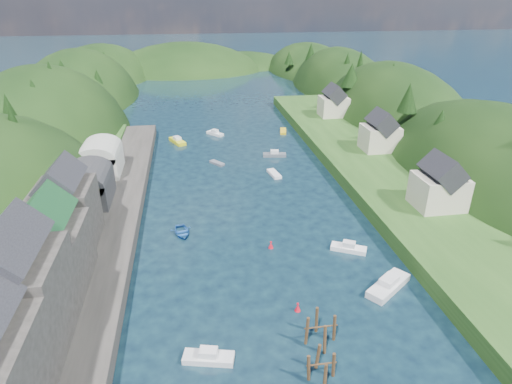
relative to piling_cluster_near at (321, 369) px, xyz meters
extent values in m
plane|color=black|center=(-0.90, 54.32, -1.18)|extent=(600.00, 600.00, 0.00)
ellipsoid|color=black|center=(-45.90, 79.32, -10.28)|extent=(44.00, 75.56, 52.00)
ellipsoid|color=black|center=(-45.90, 122.32, -9.61)|extent=(44.00, 75.56, 48.19)
ellipsoid|color=black|center=(-45.90, 164.32, -8.00)|extent=(44.00, 75.56, 39.00)
ellipsoid|color=black|center=(44.10, 36.32, -8.96)|extent=(36.00, 75.56, 44.49)
ellipsoid|color=black|center=(44.10, 79.32, -9.58)|extent=(36.00, 75.56, 48.00)
ellipsoid|color=black|center=(44.10, 122.32, -8.96)|extent=(36.00, 75.56, 44.49)
ellipsoid|color=black|center=(44.10, 164.32, -7.48)|extent=(36.00, 75.56, 36.00)
ellipsoid|color=black|center=(-10.90, 174.32, -11.18)|extent=(80.00, 60.00, 44.00)
ellipsoid|color=black|center=(17.10, 184.32, -13.18)|extent=(70.00, 56.00, 36.00)
cone|color=black|center=(-38.08, 44.15, 11.45)|extent=(3.35, 3.35, 8.23)
cone|color=black|center=(-41.55, 52.37, 11.65)|extent=(4.18, 4.18, 7.16)
cone|color=black|center=(-41.60, 66.83, 11.77)|extent=(4.73, 4.73, 6.36)
cone|color=black|center=(-41.40, 79.78, 12.62)|extent=(4.34, 4.34, 8.39)
cone|color=black|center=(-39.03, 88.48, 7.58)|extent=(5.28, 5.28, 5.85)
cone|color=black|center=(-44.64, 102.11, 10.93)|extent=(4.77, 4.77, 6.13)
cone|color=black|center=(-36.04, 104.78, 7.80)|extent=(4.07, 4.07, 5.96)
cone|color=black|center=(-39.92, 121.11, 8.72)|extent=(4.56, 4.56, 8.39)
cone|color=black|center=(-45.04, 128.62, 6.84)|extent=(4.75, 4.75, 5.36)
cone|color=black|center=(-39.83, 142.33, 7.66)|extent=(4.27, 4.27, 6.96)
cone|color=black|center=(35.16, 43.06, 8.56)|extent=(5.29, 5.29, 6.22)
cone|color=black|center=(34.50, 54.80, 11.31)|extent=(4.07, 4.07, 6.00)
cone|color=black|center=(39.12, 62.24, 6.74)|extent=(3.40, 3.40, 5.30)
cone|color=black|center=(41.46, 77.24, 10.38)|extent=(4.94, 4.94, 9.06)
cone|color=black|center=(33.00, 83.74, 10.93)|extent=(5.25, 5.25, 6.12)
cone|color=black|center=(40.55, 96.92, 11.48)|extent=(3.36, 3.36, 8.39)
cone|color=black|center=(40.38, 107.11, 9.80)|extent=(4.57, 4.57, 7.64)
cone|color=black|center=(41.01, 120.97, 7.75)|extent=(3.59, 3.59, 5.98)
cone|color=black|center=(36.38, 135.53, 10.50)|extent=(4.14, 4.14, 6.17)
cone|color=black|center=(30.51, 146.00, 6.98)|extent=(3.83, 3.83, 5.01)
cube|color=#2D2B28|center=(-24.90, 24.32, -0.18)|extent=(12.00, 110.00, 2.00)
cube|color=#234719|center=(-31.90, 24.32, 0.07)|extent=(12.00, 110.00, 2.50)
cube|color=#2D2B28|center=(-26.90, 7.32, 5.32)|extent=(8.00, 9.00, 9.00)
cube|color=black|center=(-26.90, 7.32, 10.78)|extent=(5.88, 9.36, 5.88)
cube|color=#2D2B28|center=(-26.90, 16.32, 4.32)|extent=(8.00, 9.00, 7.00)
cube|color=#1E592D|center=(-26.90, 16.32, 8.78)|extent=(5.88, 9.36, 5.88)
cube|color=#2D2B28|center=(-26.90, 25.32, 4.82)|extent=(7.00, 8.00, 8.00)
cube|color=black|center=(-26.90, 25.32, 9.66)|extent=(5.15, 8.32, 5.15)
cube|color=#2D2D30|center=(-26.90, 37.32, 2.82)|extent=(7.00, 9.00, 4.00)
cylinder|color=#2D2D30|center=(-26.90, 37.32, 4.82)|extent=(7.00, 9.00, 7.00)
cube|color=#B2B2A8|center=(-26.90, 49.32, 2.82)|extent=(7.00, 9.00, 4.00)
cylinder|color=#B2B2A8|center=(-26.90, 49.32, 4.82)|extent=(7.00, 9.00, 7.00)
cube|color=#234719|center=(24.10, 44.32, 0.02)|extent=(16.00, 120.00, 2.40)
cube|color=beige|center=(26.10, 26.32, 3.72)|extent=(7.00, 6.00, 5.00)
cube|color=black|center=(26.10, 26.32, 7.06)|extent=(5.15, 6.24, 5.15)
cube|color=beige|center=(28.10, 52.32, 3.72)|extent=(7.00, 6.00, 5.00)
cube|color=black|center=(28.10, 52.32, 7.06)|extent=(5.15, 6.24, 5.15)
cube|color=beige|center=(27.10, 79.32, 3.72)|extent=(7.00, 6.00, 5.00)
cube|color=black|center=(27.10, 79.32, 7.06)|extent=(5.15, 6.24, 5.15)
cylinder|color=#382314|center=(1.17, 0.00, -0.03)|extent=(0.32, 0.32, 3.50)
cylinder|color=#382314|center=(0.00, 1.17, -0.03)|extent=(0.32, 0.32, 3.50)
cylinder|color=#382314|center=(-1.17, 0.00, -0.03)|extent=(0.32, 0.32, 3.50)
cylinder|color=#382314|center=(0.00, -1.17, -0.03)|extent=(0.32, 0.32, 3.50)
cylinder|color=#382314|center=(0.00, 0.00, 0.56)|extent=(2.81, 0.16, 0.16)
cylinder|color=#382314|center=(2.66, 4.32, 0.18)|extent=(0.32, 0.32, 3.92)
cylinder|color=#382314|center=(1.23, 5.75, 0.18)|extent=(0.32, 0.32, 3.92)
cylinder|color=#382314|center=(-0.20, 4.32, 0.18)|extent=(0.32, 0.32, 3.92)
cylinder|color=#382314|center=(1.23, 2.89, 0.18)|extent=(0.32, 0.32, 3.92)
cylinder|color=#382314|center=(1.23, 4.32, 0.81)|extent=(3.43, 0.16, 0.16)
cone|color=red|center=(0.15, 9.24, -0.73)|extent=(0.70, 0.70, 0.90)
sphere|color=red|center=(0.15, 9.24, -0.23)|extent=(0.30, 0.30, 0.30)
cone|color=red|center=(-0.38, 22.38, -0.73)|extent=(0.70, 0.70, 0.90)
sphere|color=red|center=(-0.38, 22.38, -0.23)|extent=(0.30, 0.30, 0.30)
cube|color=white|center=(5.10, 47.73, -0.90)|extent=(2.21, 4.59, 0.62)
cube|color=white|center=(10.04, 20.08, -0.88)|extent=(4.98, 3.59, 0.67)
cube|color=silver|center=(10.04, 20.08, -0.16)|extent=(2.00, 1.75, 0.70)
cube|color=gold|center=(12.76, 74.68, -0.90)|extent=(2.34, 4.62, 0.62)
cube|color=slate|center=(-5.40, 55.28, -0.95)|extent=(3.08, 3.60, 0.50)
cube|color=#575D63|center=(7.21, 57.97, -0.87)|extent=(5.11, 2.37, 0.69)
cube|color=silver|center=(7.21, 57.97, -0.14)|extent=(1.88, 1.39, 0.70)
cube|color=silver|center=(-10.06, 3.68, -0.87)|extent=(5.15, 2.72, 0.69)
cube|color=silver|center=(-10.06, 3.68, -0.14)|extent=(1.93, 1.50, 0.70)
cube|color=gold|center=(-13.56, 70.37, -0.81)|extent=(4.13, 6.16, 0.82)
cube|color=silver|center=(-13.56, 70.37, -0.01)|extent=(2.07, 2.43, 0.70)
imported|color=#1C4F9D|center=(-12.56, 28.14, -0.87)|extent=(3.91, 4.93, 0.92)
cube|color=silver|center=(-4.41, 75.21, -0.88)|extent=(4.23, 4.54, 0.65)
cube|color=silver|center=(-4.41, 75.21, -0.17)|extent=(1.89, 1.94, 0.70)
cube|color=silver|center=(11.80, 11.33, -0.75)|extent=(6.73, 5.79, 0.94)
cube|color=silver|center=(11.80, 11.33, 0.11)|extent=(2.82, 2.65, 0.70)
camera|label=1|loc=(-10.30, -27.07, 31.16)|focal=30.00mm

